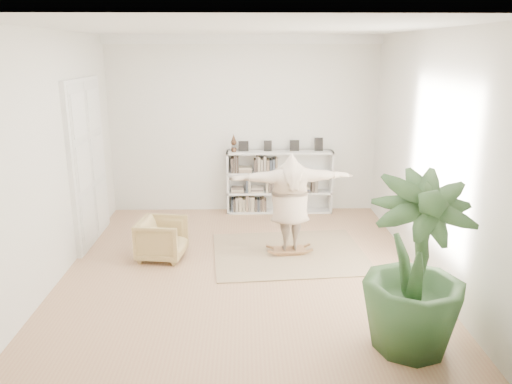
% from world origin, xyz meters
% --- Properties ---
extents(floor, '(6.00, 6.00, 0.00)m').
position_xyz_m(floor, '(0.00, 0.00, 0.00)').
color(floor, '#AB7B58').
rests_on(floor, ground).
extents(room_shell, '(6.00, 6.00, 6.00)m').
position_xyz_m(room_shell, '(0.00, 2.94, 3.51)').
color(room_shell, silver).
rests_on(room_shell, floor).
extents(doors, '(0.09, 1.78, 2.92)m').
position_xyz_m(doors, '(-2.70, 1.30, 1.40)').
color(doors, white).
rests_on(doors, floor).
extents(bookshelf, '(2.20, 0.35, 1.64)m').
position_xyz_m(bookshelf, '(0.74, 2.82, 0.64)').
color(bookshelf, silver).
rests_on(bookshelf, floor).
extents(armchair, '(0.83, 0.81, 0.67)m').
position_xyz_m(armchair, '(-1.33, 0.41, 0.34)').
color(armchair, tan).
rests_on(armchair, floor).
extents(rug, '(2.66, 2.20, 0.02)m').
position_xyz_m(rug, '(0.77, 0.53, 0.01)').
color(rug, tan).
rests_on(rug, floor).
extents(rocker_board, '(0.55, 0.36, 0.11)m').
position_xyz_m(rocker_board, '(0.77, 0.53, 0.07)').
color(rocker_board, olive).
rests_on(rocker_board, rug).
extents(person, '(2.04, 0.71, 1.62)m').
position_xyz_m(person, '(0.77, 0.53, 0.94)').
color(person, '#BDA58E').
rests_on(person, rocker_board).
extents(houseplant, '(1.19, 1.19, 2.05)m').
position_xyz_m(houseplant, '(1.91, -2.23, 1.02)').
color(houseplant, '#2C4B25').
rests_on(houseplant, floor).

